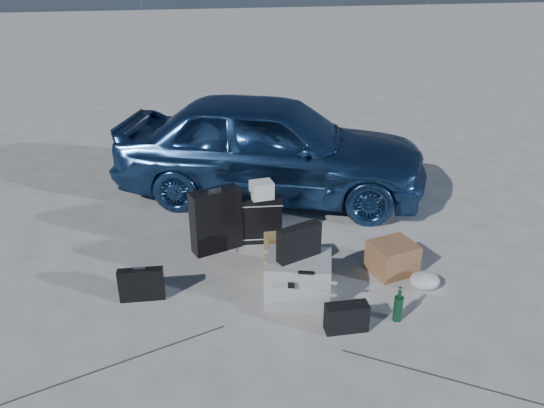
# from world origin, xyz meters

# --- Properties ---
(ground) EXTENTS (60.00, 60.00, 0.00)m
(ground) POSITION_xyz_m (0.00, 0.00, 0.00)
(ground) COLOR #BBBAB6
(ground) RESTS_ON ground
(car) EXTENTS (4.30, 2.94, 1.36)m
(car) POSITION_xyz_m (0.33, 2.45, 0.68)
(car) COLOR #2B538F
(car) RESTS_ON ground
(pelican_case) EXTENTS (0.71, 0.64, 0.43)m
(pelican_case) POSITION_xyz_m (0.08, 0.05, 0.21)
(pelican_case) COLOR #A1A2A6
(pelican_case) RESTS_ON ground
(laptop_bag) EXTENTS (0.44, 0.25, 0.32)m
(laptop_bag) POSITION_xyz_m (0.08, 0.07, 0.59)
(laptop_bag) COLOR black
(laptop_bag) RESTS_ON pelican_case
(briefcase) EXTENTS (0.42, 0.13, 0.32)m
(briefcase) POSITION_xyz_m (-1.35, 0.34, 0.16)
(briefcase) COLOR black
(briefcase) RESTS_ON ground
(suitcase_left) EXTENTS (0.57, 0.35, 0.70)m
(suitcase_left) POSITION_xyz_m (-0.56, 1.13, 0.35)
(suitcase_left) COLOR black
(suitcase_left) RESTS_ON ground
(suitcase_right) EXTENTS (0.46, 0.21, 0.53)m
(suitcase_right) POSITION_xyz_m (-0.05, 1.20, 0.27)
(suitcase_right) COLOR black
(suitcase_right) RESTS_ON ground
(white_carton) EXTENTS (0.25, 0.21, 0.19)m
(white_carton) POSITION_xyz_m (-0.04, 1.21, 0.63)
(white_carton) COLOR beige
(white_carton) RESTS_ON suitcase_right
(duffel_bag) EXTENTS (0.67, 0.31, 0.33)m
(duffel_bag) POSITION_xyz_m (-0.35, 1.44, 0.16)
(duffel_bag) COLOR black
(duffel_bag) RESTS_ON ground
(flat_box_white) EXTENTS (0.51, 0.44, 0.07)m
(flat_box_white) POSITION_xyz_m (-0.37, 1.43, 0.37)
(flat_box_white) COLOR beige
(flat_box_white) RESTS_ON duffel_bag
(flat_box_black) EXTENTS (0.34, 0.29, 0.06)m
(flat_box_black) POSITION_xyz_m (-0.37, 1.43, 0.43)
(flat_box_black) COLOR black
(flat_box_black) RESTS_ON flat_box_white
(kraft_bag) EXTENTS (0.33, 0.20, 0.44)m
(kraft_bag) POSITION_xyz_m (0.03, 0.50, 0.22)
(kraft_bag) COLOR olive
(kraft_bag) RESTS_ON ground
(cardboard_box) EXTENTS (0.50, 0.46, 0.32)m
(cardboard_box) POSITION_xyz_m (1.13, 0.30, 0.16)
(cardboard_box) COLOR brown
(cardboard_box) RESTS_ON ground
(plastic_bag) EXTENTS (0.30, 0.25, 0.16)m
(plastic_bag) POSITION_xyz_m (1.32, -0.05, 0.08)
(plastic_bag) COLOR silver
(plastic_bag) RESTS_ON ground
(messenger_bag) EXTENTS (0.37, 0.15, 0.26)m
(messenger_bag) POSITION_xyz_m (0.36, -0.49, 0.13)
(messenger_bag) COLOR black
(messenger_bag) RESTS_ON ground
(green_bottle) EXTENTS (0.11, 0.11, 0.33)m
(green_bottle) POSITION_xyz_m (0.85, -0.46, 0.16)
(green_bottle) COLOR #0C311C
(green_bottle) RESTS_ON ground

